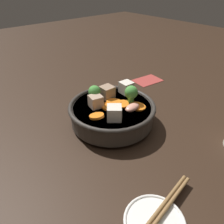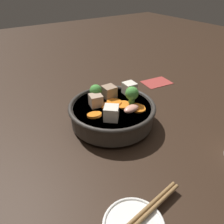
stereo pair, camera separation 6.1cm
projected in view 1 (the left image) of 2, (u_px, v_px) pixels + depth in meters
ground_plane at (112, 123)px, 0.64m from camera, size 3.00×3.00×0.00m
stirfry_bowl at (112, 111)px, 0.61m from camera, size 0.24×0.24×0.11m
side_saucer at (154, 223)px, 0.38m from camera, size 0.11×0.11×0.01m
napkin at (147, 80)px, 0.88m from camera, size 0.12×0.09×0.00m
chopsticks_pair at (155, 219)px, 0.37m from camera, size 0.24×0.05×0.01m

